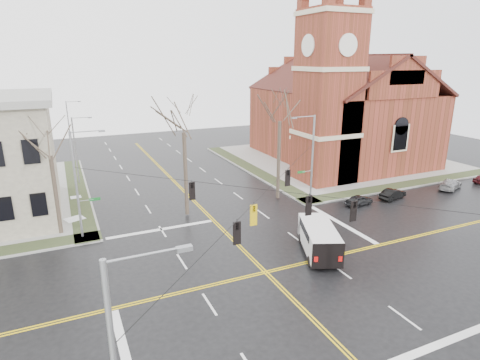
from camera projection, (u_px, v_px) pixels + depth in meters
name	position (u px, v px, depth m)	size (l,w,h in m)	color
ground	(266.00, 272.00, 28.59)	(120.00, 120.00, 0.00)	black
sidewalks	(266.00, 271.00, 28.57)	(80.00, 80.00, 0.17)	gray
road_markings	(266.00, 272.00, 28.59)	(100.00, 100.00, 0.01)	gold
church	(339.00, 103.00, 57.51)	(24.28, 27.48, 27.50)	maroon
signal_pole_ne	(311.00, 156.00, 41.64)	(2.75, 0.22, 9.00)	gray
signal_pole_nw	(78.00, 182.00, 32.71)	(2.75, 0.22, 9.00)	gray
span_wires	(267.00, 190.00, 26.79)	(23.02, 23.02, 0.03)	black
traffic_signals	(272.00, 204.00, 26.43)	(8.21, 8.26, 1.30)	black
streetlight_north_a	(76.00, 148.00, 47.50)	(2.30, 0.20, 8.00)	gray
streetlight_north_b	(70.00, 124.00, 64.93)	(2.30, 0.20, 8.00)	gray
cargo_van	(318.00, 237.00, 31.19)	(4.41, 6.35, 2.26)	white
parked_car_a	(359.00, 200.00, 41.54)	(1.31, 3.25, 1.11)	black
parked_car_b	(393.00, 194.00, 43.36)	(1.21, 3.48, 1.15)	black
parked_car_c	(450.00, 184.00, 46.71)	(1.66, 4.08, 1.18)	gray
tree_nw_far	(50.00, 150.00, 32.64)	(4.00, 4.00, 10.30)	#3B3125
tree_nw_near	(184.00, 127.00, 36.43)	(4.00, 4.00, 11.98)	#3B3125
tree_ne	(280.00, 116.00, 40.94)	(4.00, 4.00, 12.45)	#3B3125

